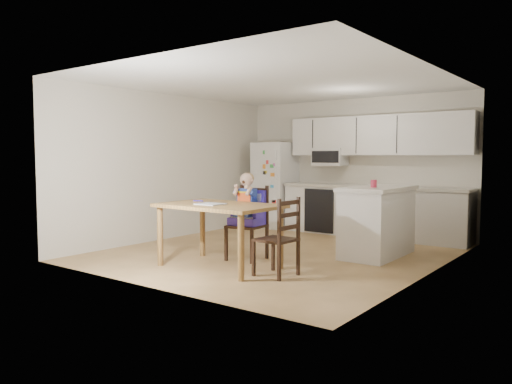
{
  "coord_description": "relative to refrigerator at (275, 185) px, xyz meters",
  "views": [
    {
      "loc": [
        4.15,
        -6.09,
        1.43
      ],
      "look_at": [
        0.09,
        -0.67,
        0.95
      ],
      "focal_mm": 35.0,
      "sensor_mm": 36.0,
      "label": 1
    }
  ],
  "objects": [
    {
      "name": "room",
      "position": [
        1.55,
        -1.67,
        0.4
      ],
      "size": [
        4.52,
        5.01,
        2.51
      ],
      "color": "olive",
      "rests_on": "ground"
    },
    {
      "name": "refrigerator",
      "position": [
        0.0,
        0.0,
        0.0
      ],
      "size": [
        0.72,
        0.7,
        1.7
      ],
      "primitive_type": "cube",
      "color": "silver",
      "rests_on": "ground"
    },
    {
      "name": "kitchen_run",
      "position": [
        2.05,
        0.09,
        0.03
      ],
      "size": [
        3.37,
        0.62,
        2.15
      ],
      "color": "silver",
      "rests_on": "ground"
    },
    {
      "name": "kitchen_island",
      "position": [
        2.84,
        -1.52,
        -0.35
      ],
      "size": [
        0.71,
        1.35,
        1.0
      ],
      "color": "silver",
      "rests_on": "ground"
    },
    {
      "name": "red_cup",
      "position": [
        2.87,
        -1.74,
        0.2
      ],
      "size": [
        0.08,
        0.08,
        0.11
      ],
      "primitive_type": "cylinder",
      "color": "#D02D4B",
      "rests_on": "kitchen_island"
    },
    {
      "name": "dining_table",
      "position": [
        1.5,
        -3.42,
        -0.14
      ],
      "size": [
        1.53,
        0.98,
        0.82
      ],
      "color": "brown",
      "rests_on": "ground"
    },
    {
      "name": "napkin",
      "position": [
        1.45,
        -3.53,
        -0.02
      ],
      "size": [
        0.33,
        0.28,
        0.01
      ],
      "primitive_type": "cube",
      "color": "#A1A1A6",
      "rests_on": "dining_table"
    },
    {
      "name": "toddler_spoon",
      "position": [
        1.01,
        -3.31,
        -0.02
      ],
      "size": [
        0.12,
        0.06,
        0.02
      ],
      "primitive_type": "cylinder",
      "rotation": [
        0.0,
        1.57,
        0.35
      ],
      "color": "#3E2DCE",
      "rests_on": "dining_table"
    },
    {
      "name": "chair_booster",
      "position": [
        1.49,
        -2.8,
        -0.12
      ],
      "size": [
        0.5,
        0.5,
        1.21
      ],
      "rotation": [
        0.0,
        0.0,
        0.11
      ],
      "color": "black",
      "rests_on": "ground"
    },
    {
      "name": "chair_side",
      "position": [
        2.44,
        -3.38,
        -0.31
      ],
      "size": [
        0.44,
        0.44,
        0.95
      ],
      "rotation": [
        0.0,
        0.0,
        -1.62
      ],
      "color": "black",
      "rests_on": "ground"
    }
  ]
}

